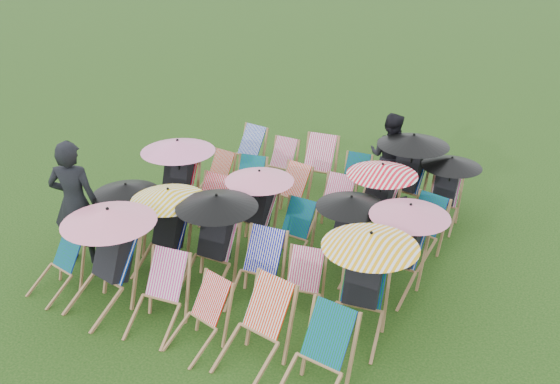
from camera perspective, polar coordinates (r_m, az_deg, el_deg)
The scene contains 33 objects.
ground at distance 9.76m, azimuth -0.94°, elevation -5.78°, with size 100.00×100.00×0.00m, color black.
deckchair_0 at distance 9.25m, azimuth -19.81°, elevation -6.39°, with size 0.66×0.84×0.83m.
deckchair_1 at distance 8.55m, azimuth -15.76°, elevation -5.79°, with size 1.23×1.31×1.46m.
deckchair_2 at distance 8.18m, azimuth -11.17°, elevation -9.32°, with size 0.73×0.94×0.94m.
deckchair_3 at distance 7.82m, azimuth -7.51°, elevation -11.29°, with size 0.70×0.87×0.84m.
deckchair_4 at distance 7.45m, azimuth -2.39°, elevation -12.44°, with size 0.78×0.99×0.99m.
deckchair_5 at distance 7.05m, azimuth 3.22°, elevation -15.10°, with size 0.73×0.96×0.98m.
deckchair_6 at distance 9.74m, azimuth -14.15°, elevation -2.43°, with size 1.01×1.06×1.20m.
deckchair_7 at distance 9.23m, azimuth -10.53°, elevation -3.34°, with size 1.09×1.13×1.30m.
deckchair_8 at distance 8.80m, azimuth -6.28°, elevation -4.28°, with size 1.15×1.21×1.37m.
deckchair_9 at distance 8.51m, azimuth -2.19°, elevation -7.24°, with size 0.71×0.92×0.94m.
deckchair_10 at distance 8.26m, azimuth 1.88°, elevation -8.81°, with size 0.70×0.86×0.84m.
deckchair_11 at distance 7.81m, azimuth 7.52°, elevation -8.34°, with size 1.20×1.30×1.42m.
deckchair_12 at distance 10.53m, azimuth -9.64°, elevation 1.02°, with size 1.22×1.32×1.45m.
deckchair_13 at distance 10.11m, azimuth -7.00°, elevation -1.66°, with size 0.69×0.93×0.96m.
deckchair_14 at distance 9.72m, azimuth -2.40°, elevation -1.43°, with size 1.07×1.13×1.27m.
deckchair_15 at distance 9.49m, azimuth 0.98°, elevation -3.78°, with size 0.60×0.81×0.86m.
deckchair_16 at distance 9.11m, azimuth 5.86°, elevation -3.78°, with size 1.02×1.08×1.21m.
deckchair_17 at distance 8.79m, azimuth 10.97°, elevation -4.91°, with size 1.10×1.17×1.31m.
deckchair_18 at distance 11.46m, azimuth -6.06°, elevation 1.37°, with size 0.60×0.79×0.81m.
deckchair_19 at distance 10.97m, azimuth -3.12°, elevation 0.53°, with size 0.73×0.91×0.88m.
deckchair_20 at distance 10.65m, azimuth 0.58°, elevation -0.19°, with size 0.70×0.90×0.89m.
deckchair_21 at distance 10.24m, azimuth 4.81°, elevation -1.43°, with size 0.62×0.84×0.89m.
deckchair_22 at distance 9.94m, azimuth 8.62°, elevation -0.89°, with size 1.11×1.18×1.32m.
deckchair_23 at distance 9.77m, azimuth 12.58°, elevation -3.36°, with size 0.76×0.94×0.91m.
deckchair_24 at distance 12.35m, azimuth -3.29°, elevation 3.60°, with size 0.70×0.91×0.92m.
deckchair_25 at distance 11.86m, azimuth -0.19°, elevation 2.50°, with size 0.58×0.80×0.86m.
deckchair_26 at distance 11.56m, azimuth 3.22°, elevation 2.27°, with size 0.79×1.01×1.02m.
deckchair_27 at distance 11.33m, azimuth 6.63°, elevation 1.06°, with size 0.60×0.79×0.81m.
deckchair_28 at distance 10.89m, azimuth 11.36°, elevation 1.70°, with size 1.21×1.28×1.44m.
deckchair_29 at distance 10.74m, azimuth 14.84°, elevation 0.17°, with size 1.00×1.05×1.18m.
person_left at distance 9.65m, azimuth -18.27°, elevation -0.95°, with size 0.71×0.47×1.96m, color black.
person_rear at distance 11.43m, azimuth 10.01°, elevation 3.25°, with size 0.79×0.61×1.62m, color black.
Camera 1 is at (4.31, -7.13, 5.09)m, focal length 40.00 mm.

